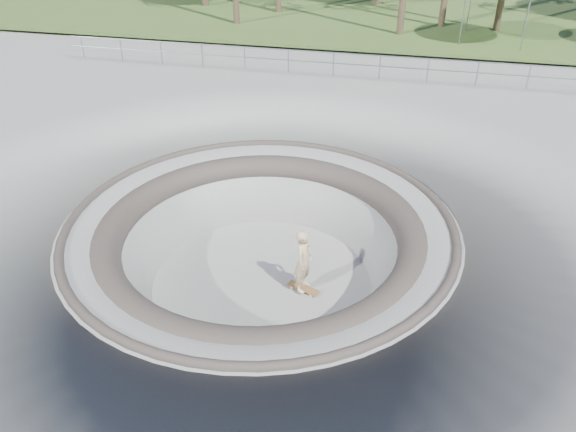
{
  "coord_description": "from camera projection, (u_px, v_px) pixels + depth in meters",
  "views": [
    {
      "loc": [
        3.48,
        -11.9,
        7.9
      ],
      "look_at": [
        0.6,
        0.64,
        -0.1
      ],
      "focal_mm": 35.0,
      "sensor_mm": 36.0,
      "label": 1
    }
  ],
  "objects": [
    {
      "name": "distant_hills",
      "position": [
        424.0,
        19.0,
        64.98
      ],
      "size": [
        103.2,
        45.0,
        28.6
      ],
      "color": "olive",
      "rests_on": "ground"
    },
    {
      "name": "skateboard",
      "position": [
        303.0,
        288.0,
        15.25
      ],
      "size": [
        0.95,
        0.55,
        0.09
      ],
      "color": "brown",
      "rests_on": "ground"
    },
    {
      "name": "skater",
      "position": [
        304.0,
        261.0,
        14.76
      ],
      "size": [
        0.55,
        0.73,
        1.82
      ],
      "primitive_type": "imported",
      "rotation": [
        0.0,
        0.0,
        1.38
      ],
      "color": "beige",
      "rests_on": "skateboard"
    },
    {
      "name": "ground",
      "position": [
        260.0,
        223.0,
        14.68
      ],
      "size": [
        180.0,
        180.0,
        0.0
      ],
      "primitive_type": "plane",
      "color": "#989894",
      "rests_on": "ground"
    },
    {
      "name": "safety_railing",
      "position": [
        333.0,
        64.0,
        24.25
      ],
      "size": [
        25.0,
        0.06,
        1.03
      ],
      "color": "gray",
      "rests_on": "ground"
    },
    {
      "name": "skate_bowl",
      "position": [
        262.0,
        278.0,
        15.65
      ],
      "size": [
        14.0,
        14.0,
        4.1
      ],
      "color": "#989894",
      "rests_on": "ground"
    }
  ]
}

